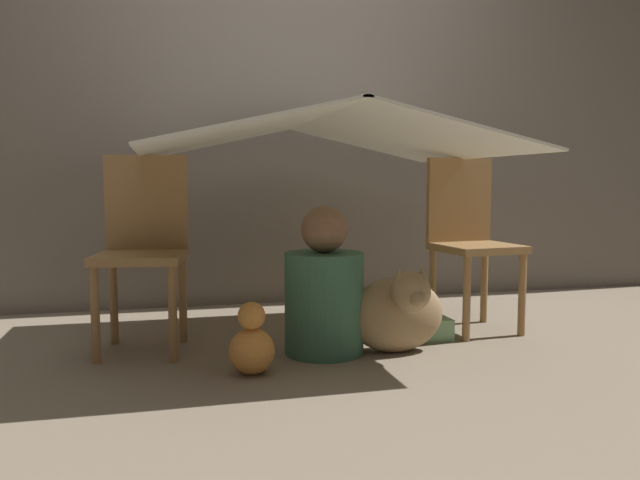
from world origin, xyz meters
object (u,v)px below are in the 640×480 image
(chair_right, at_px, (469,236))
(person_front, at_px, (324,293))
(chair_left, at_px, (143,243))
(dog, at_px, (398,311))

(chair_right, distance_m, person_front, 0.89)
(chair_left, relative_size, person_front, 1.35)
(chair_left, bearing_deg, person_front, -10.50)
(chair_right, height_order, person_front, chair_right)
(chair_left, bearing_deg, chair_right, 9.16)
(chair_right, bearing_deg, dog, -151.10)
(chair_left, height_order, chair_right, same)
(person_front, xyz_separation_m, dog, (0.31, -0.09, -0.08))
(chair_right, bearing_deg, chair_left, 174.08)
(chair_left, xyz_separation_m, chair_right, (1.57, 0.00, 0.00))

